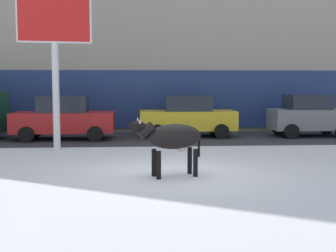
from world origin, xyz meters
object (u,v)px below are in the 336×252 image
at_px(car_red_sedan, 64,118).
at_px(car_grey_hatchback, 309,116).
at_px(pedestrian_near_billboard, 302,113).
at_px(cow_black, 172,138).
at_px(car_yellow_sedan, 187,116).
at_px(billboard, 54,26).

height_order(car_red_sedan, car_grey_hatchback, car_grey_hatchback).
height_order(car_grey_hatchback, pedestrian_near_billboard, car_grey_hatchback).
xyz_separation_m(car_red_sedan, pedestrian_near_billboard, (11.53, 3.37, -0.03)).
height_order(cow_black, car_grey_hatchback, car_grey_hatchback).
bearing_deg(car_grey_hatchback, car_red_sedan, -177.70).
distance_m(car_yellow_sedan, pedestrian_near_billboard, 6.80).
relative_size(car_red_sedan, car_yellow_sedan, 1.00).
height_order(cow_black, billboard, billboard).
height_order(car_yellow_sedan, pedestrian_near_billboard, car_yellow_sedan).
bearing_deg(billboard, car_red_sedan, 94.58).
relative_size(cow_black, car_yellow_sedan, 0.46).
relative_size(billboard, pedestrian_near_billboard, 3.21).
height_order(billboard, car_red_sedan, billboard).
relative_size(car_red_sedan, pedestrian_near_billboard, 2.43).
bearing_deg(car_grey_hatchback, billboard, -160.90).
xyz_separation_m(cow_black, pedestrian_near_billboard, (7.58, 11.36, -0.11)).
bearing_deg(billboard, car_yellow_sedan, 37.26).
relative_size(car_red_sedan, car_grey_hatchback, 1.20).
xyz_separation_m(cow_black, car_grey_hatchback, (6.81, 8.43, -0.07)).
relative_size(cow_black, billboard, 0.35).
relative_size(cow_black, car_red_sedan, 0.46).
xyz_separation_m(cow_black, car_red_sedan, (-3.95, 7.99, -0.09)).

